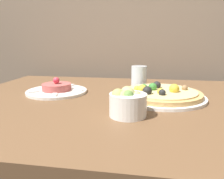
{
  "coord_description": "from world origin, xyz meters",
  "views": [
    {
      "loc": [
        0.13,
        -0.3,
        0.98
      ],
      "look_at": [
        0.01,
        0.42,
        0.81
      ],
      "focal_mm": 35.0,
      "sensor_mm": 36.0,
      "label": 1
    }
  ],
  "objects": [
    {
      "name": "tartare_plate",
      "position": [
        -0.22,
        0.5,
        0.78
      ],
      "size": [
        0.24,
        0.24,
        0.06
      ],
      "color": "white",
      "rests_on": "dining_table"
    },
    {
      "name": "dining_table",
      "position": [
        0.0,
        0.43,
        0.66
      ],
      "size": [
        1.12,
        0.87,
        0.77
      ],
      "color": "brown",
      "rests_on": "ground_plane"
    },
    {
      "name": "pizza_plate",
      "position": [
        0.18,
        0.47,
        0.79
      ],
      "size": [
        0.31,
        0.31,
        0.06
      ],
      "color": "white",
      "rests_on": "dining_table"
    },
    {
      "name": "drinking_glass",
      "position": [
        0.1,
        0.68,
        0.82
      ],
      "size": [
        0.07,
        0.07,
        0.09
      ],
      "color": "silver",
      "rests_on": "dining_table"
    },
    {
      "name": "small_bowl",
      "position": [
        0.08,
        0.27,
        0.81
      ],
      "size": [
        0.1,
        0.1,
        0.08
      ],
      "color": "white",
      "rests_on": "dining_table"
    }
  ]
}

